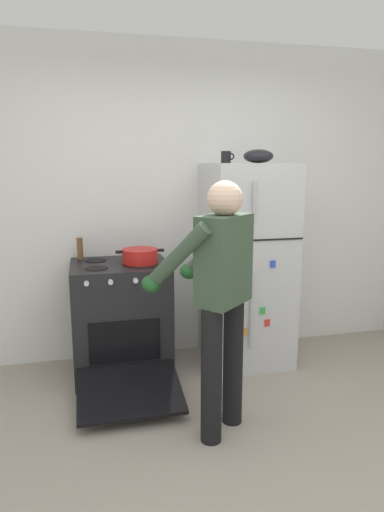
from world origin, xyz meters
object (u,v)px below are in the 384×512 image
Objects in this scene: coffee_mug at (226,157)px; mixing_bowl at (258,156)px; red_pot at (140,256)px; person_cook at (218,287)px; stove_range at (121,320)px; refrigerator at (246,265)px; pepper_mill at (80,249)px.

mixing_bowl reaches higher than coffee_mug.
red_pot is at bearing -172.20° from coffee_mug.
mixing_bowl is (0.62, 0.99, 0.79)m from person_cook.
stove_range is at bearing -175.64° from coffee_mug.
person_cook is 6.58× the size of mixing_bowl.
coffee_mug is at bearing 164.16° from refrigerator.
refrigerator is at bearing -179.78° from mixing_bowl.
person_cook is 1.01m from red_pot.
mixing_bowl is (0.99, 0.05, 0.77)m from red_pot.
red_pot is 0.52m from pepper_mill.
red_pot is 1.25m from mixing_bowl.
stove_range is 1.57m from coffee_mug.
mixing_bowl is at bearing 0.89° from stove_range.
pepper_mill is 1.64m from mixing_bowl.
stove_range is 10.87× the size of coffee_mug.
coffee_mug is at bearing 70.62° from person_cook.
stove_range is at bearing -179.11° from mixing_bowl.
stove_range is at bearing 118.42° from person_cook.
refrigerator is at bearing -8.33° from pepper_mill.
person_cook is 4.22× the size of red_pot.
refrigerator reaches higher than stove_range.
refrigerator is 0.91m from coffee_mug.
stove_range is at bearing 168.64° from red_pot.
person_cook is at bearing -55.23° from pepper_mill.
person_cook reaches higher than pepper_mill.
mixing_bowl reaches higher than person_cook.
refrigerator reaches higher than person_cook.
refrigerator reaches higher than red_pot.
red_pot is at bearing -177.10° from mixing_bowl.
person_cook is at bearing -118.78° from refrigerator.
mixing_bowl is at bearing -7.87° from pepper_mill.
refrigerator is 1.14m from stove_range.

